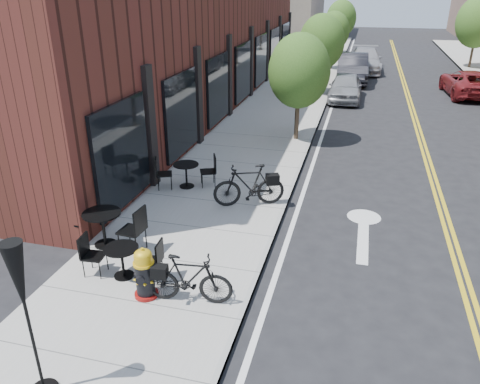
% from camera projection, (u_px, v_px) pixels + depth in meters
% --- Properties ---
extents(ground, '(120.00, 120.00, 0.00)m').
position_uv_depth(ground, '(260.00, 277.00, 9.50)').
color(ground, black).
rests_on(ground, ground).
extents(sidewalk_near, '(4.00, 70.00, 0.12)m').
position_uv_depth(sidewalk_near, '(265.00, 130.00, 18.76)').
color(sidewalk_near, '#9E9B93').
rests_on(sidewalk_near, ground).
extents(building_near, '(5.00, 28.00, 7.00)m').
position_uv_depth(building_near, '(190.00, 28.00, 21.91)').
color(building_near, '#4A2017').
rests_on(building_near, ground).
extents(tree_near_a, '(2.20, 2.20, 3.81)m').
position_uv_depth(tree_near_a, '(299.00, 71.00, 16.51)').
color(tree_near_a, '#382B1E').
rests_on(tree_near_a, sidewalk_near).
extents(tree_near_b, '(2.30, 2.30, 3.98)m').
position_uv_depth(tree_near_b, '(322.00, 42.00, 23.52)').
color(tree_near_b, '#382B1E').
rests_on(tree_near_b, sidewalk_near).
extents(tree_near_c, '(2.10, 2.10, 3.67)m').
position_uv_depth(tree_near_c, '(333.00, 31.00, 30.66)').
color(tree_near_c, '#382B1E').
rests_on(tree_near_c, sidewalk_near).
extents(tree_near_d, '(2.40, 2.40, 4.11)m').
position_uv_depth(tree_near_d, '(341.00, 19.00, 37.61)').
color(tree_near_d, '#382B1E').
rests_on(tree_near_d, sidewalk_near).
extents(tree_far_c, '(2.80, 2.80, 4.62)m').
position_uv_depth(tree_far_c, '(478.00, 22.00, 30.97)').
color(tree_far_c, '#382B1E').
rests_on(tree_far_c, sidewalk_far).
extents(fire_hydrant, '(0.59, 0.59, 1.02)m').
position_uv_depth(fire_hydrant, '(145.00, 274.00, 8.56)').
color(fire_hydrant, maroon).
rests_on(fire_hydrant, sidewalk_near).
extents(bicycle_left, '(1.93, 1.20, 1.12)m').
position_uv_depth(bicycle_left, '(249.00, 185.00, 12.08)').
color(bicycle_left, black).
rests_on(bicycle_left, sidewalk_near).
extents(bicycle_right, '(1.65, 0.65, 0.97)m').
position_uv_depth(bicycle_right, '(189.00, 279.00, 8.40)').
color(bicycle_right, black).
rests_on(bicycle_right, sidewalk_near).
extents(bistro_set_a, '(1.96, 0.90, 1.04)m').
position_uv_depth(bistro_set_a, '(103.00, 224.00, 10.23)').
color(bistro_set_a, black).
rests_on(bistro_set_a, sidewalk_near).
extents(bistro_set_b, '(1.60, 0.74, 0.85)m').
position_uv_depth(bistro_set_b, '(122.00, 258.00, 9.16)').
color(bistro_set_b, black).
rests_on(bistro_set_b, sidewalk_near).
extents(bistro_set_c, '(1.69, 1.04, 0.90)m').
position_uv_depth(bistro_set_c, '(186.00, 172.00, 13.23)').
color(bistro_set_c, black).
rests_on(bistro_set_c, sidewalk_near).
extents(patio_umbrella, '(0.40, 0.40, 2.46)m').
position_uv_depth(patio_umbrella, '(21.00, 290.00, 5.99)').
color(patio_umbrella, black).
rests_on(patio_umbrella, sidewalk_near).
extents(parked_car_a, '(1.57, 3.90, 1.33)m').
position_uv_depth(parked_car_a, '(345.00, 87.00, 23.44)').
color(parked_car_a, gray).
rests_on(parked_car_a, ground).
extents(parked_car_b, '(1.97, 5.04, 1.64)m').
position_uv_depth(parked_car_b, '(352.00, 68.00, 27.74)').
color(parked_car_b, black).
rests_on(parked_car_b, ground).
extents(parked_car_c, '(2.23, 5.21, 1.50)m').
position_uv_depth(parked_car_c, '(365.00, 60.00, 30.98)').
color(parked_car_c, '#9E9EA2').
rests_on(parked_car_c, ground).
extents(parked_car_far, '(2.54, 4.90, 1.32)m').
position_uv_depth(parked_car_far, '(468.00, 83.00, 24.39)').
color(parked_car_far, maroon).
rests_on(parked_car_far, ground).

